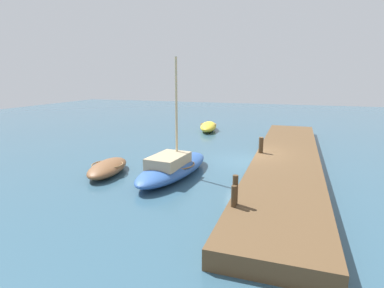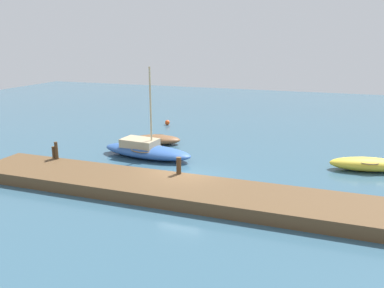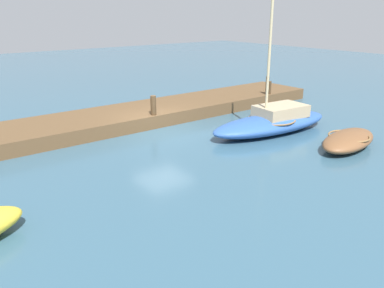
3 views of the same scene
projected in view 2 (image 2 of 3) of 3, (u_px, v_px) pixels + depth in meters
The scene contains 9 objects.
ground_plane at pixel (184, 180), 21.90m from camera, with size 84.00×84.00×0.00m, color #33566B.
dock_platform at pixel (169, 189), 19.78m from camera, with size 22.58×3.53×0.64m, color brown.
sailboat_blue at pixel (146, 150), 26.08m from camera, with size 6.71×2.76×6.08m.
rowboat_brown at pixel (157, 139), 29.51m from camera, with size 3.87×2.25×0.67m.
rowboat_yellow at pixel (367, 164), 23.44m from camera, with size 4.58×2.30×0.82m.
mooring_post_west at pixel (54, 153), 23.65m from camera, with size 0.19×0.19×0.77m, color #47331E.
mooring_post_mid_west at pixel (56, 151), 23.54m from camera, with size 0.20×0.20×1.08m, color #47331E.
mooring_post_mid_east at pixel (179, 166), 20.96m from camera, with size 0.27×0.27×0.94m, color #47331E.
marker_buoy at pixel (167, 122), 36.06m from camera, with size 0.45×0.45×0.45m, color #E54C19.
Camera 2 is at (7.32, -19.25, 7.75)m, focal length 36.06 mm.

